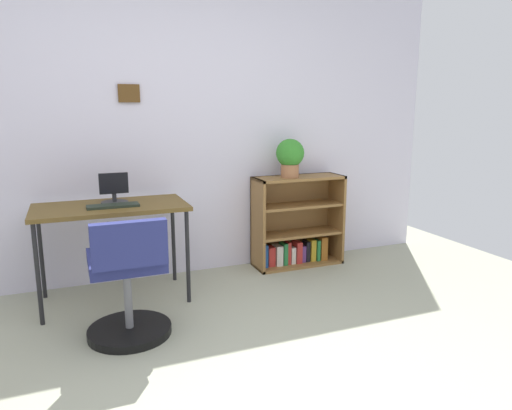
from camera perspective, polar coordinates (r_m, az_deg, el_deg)
The scene contains 7 objects.
wall_back at distance 3.95m, azimuth -12.25°, elevation 9.75°, with size 5.20×0.12×2.58m.
desk at distance 3.52m, azimuth -17.32°, elevation -0.95°, with size 1.07×0.57×0.72m.
monitor at distance 3.56m, azimuth -16.96°, elevation 1.67°, with size 0.20×0.19×0.23m.
keyboard at distance 3.44m, azimuth -17.08°, elevation -0.09°, with size 0.36×0.13×0.02m, color #222B20.
office_chair at distance 2.99m, azimuth -15.37°, elevation -9.36°, with size 0.52×0.55×0.79m.
bookshelf_low at distance 4.27m, azimuth 4.85°, elevation -2.56°, with size 0.81×0.30×0.81m.
potted_plant_on_shelf at distance 4.07m, azimuth 4.18°, elevation 6.01°, with size 0.25×0.25×0.34m.
Camera 1 is at (-0.68, -1.74, 1.40)m, focal length 32.72 mm.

